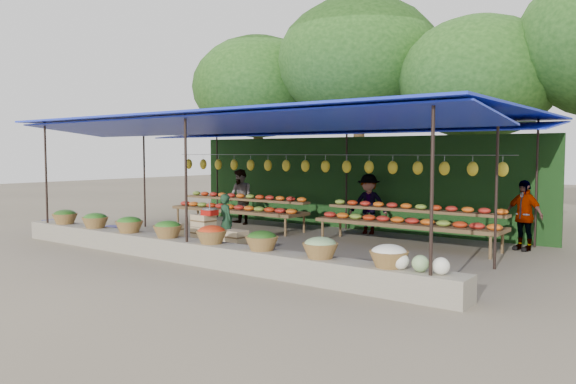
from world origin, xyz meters
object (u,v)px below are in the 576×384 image
Objects in this scene: vendor_seated at (226,221)px; blue_crate_front at (52,226)px; blue_crate_back at (114,232)px; crate_counter at (203,236)px; weighing_scale at (210,211)px.

blue_crate_front is at bearing 30.84° from vendor_seated.
vendor_seated is 2.35× the size of blue_crate_back.
vendor_seated is (0.26, 0.45, 0.29)m from crate_counter.
blue_crate_front is (-5.08, -0.42, -0.15)m from crate_counter.
blue_crate_front is (-5.34, -0.87, -0.44)m from vendor_seated.
weighing_scale is 0.64× the size of blue_crate_back.
blue_crate_back is at bearing 20.99° from blue_crate_front.
vendor_seated reaches higher than weighing_scale.
blue_crate_back is (-3.11, -0.11, -0.69)m from weighing_scale.
crate_counter is at bearing 81.73° from vendor_seated.
blue_crate_front is (-5.30, -0.42, -0.69)m from weighing_scale.
weighing_scale is 0.61× the size of blue_crate_front.
blue_crate_back is at bearing -178.00° from weighing_scale.
crate_counter is 5.10m from blue_crate_front.
crate_counter reaches higher than blue_crate_back.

